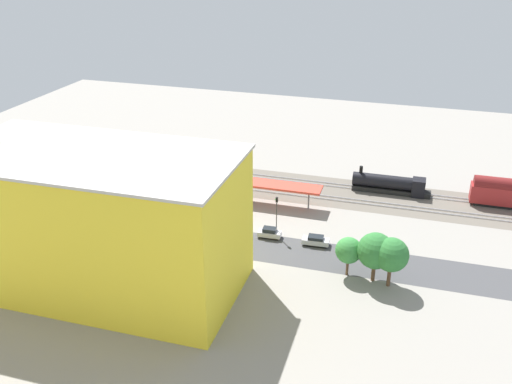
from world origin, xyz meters
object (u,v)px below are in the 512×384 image
parked_car_0 (367,250)px  parked_car_4 (184,221)px  street_tree_0 (117,216)px  box_truck_0 (112,219)px  parked_car_1 (316,241)px  parked_car_2 (269,233)px  platform_canopy_near (204,177)px  traffic_light (277,211)px  parked_car_6 (105,211)px  locomotive (392,185)px  box_truck_2 (188,234)px  parked_car_3 (225,227)px  street_tree_2 (199,222)px  street_tree_4 (375,251)px  box_truck_1 (168,230)px  construction_building (99,223)px  street_tree_3 (391,255)px  parked_car_7 (65,204)px  parked_car_5 (144,215)px  street_tree_1 (349,250)px

parked_car_0 → parked_car_4: 32.97m
street_tree_0 → box_truck_0: bearing=-46.5°
parked_car_1 → parked_car_2: (8.18, -0.21, 0.05)m
platform_canopy_near → box_truck_0: bearing=58.7°
parked_car_1 → traffic_light: size_ratio=0.63×
parked_car_1 → parked_car_6: size_ratio=1.01×
box_truck_0 → street_tree_0: 5.61m
locomotive → parked_car_1: 27.34m
box_truck_2 → locomotive: bearing=-135.1°
parked_car_2 → locomotive: bearing=-126.7°
parked_car_3 → street_tree_0: (16.29, 8.35, 3.67)m
platform_canopy_near → traffic_light: traffic_light is taller
parked_car_4 → street_tree_0: 12.34m
street_tree_2 → box_truck_0: bearing=-9.5°
parked_car_3 → street_tree_4: street_tree_4 is taller
box_truck_2 → box_truck_1: bearing=-7.4°
parked_car_1 → construction_building: 35.80m
platform_canopy_near → box_truck_2: bearing=103.5°
parked_car_6 → street_tree_4: bearing=171.5°
street_tree_3 → parked_car_7: bearing=-8.1°
parked_car_2 → box_truck_0: bearing=9.9°
parked_car_6 → parked_car_2: bearing=-178.9°
parked_car_3 → parked_car_2: bearing=-179.8°
parked_car_7 → street_tree_3: 62.56m
street_tree_0 → traffic_light: bearing=-159.7°
construction_building → street_tree_3: bearing=-164.6°
parked_car_5 → traffic_light: 25.26m
parked_car_2 → box_truck_1: box_truck_1 is taller
street_tree_4 → street_tree_3: bearing=162.7°
box_truck_0 → street_tree_4: size_ratio=1.15×
parked_car_7 → box_truck_2: 28.81m
locomotive → parked_car_2: locomotive is taller
platform_canopy_near → parked_car_2: bearing=143.3°
parked_car_3 → parked_car_5: bearing=0.5°
box_truck_0 → street_tree_4: 46.68m
street_tree_0 → street_tree_2: 14.87m
parked_car_6 → box_truck_1: bearing=162.3°
box_truck_0 → street_tree_2: (-18.19, 3.03, 3.79)m
parked_car_7 → street_tree_1: 56.02m
street_tree_0 → traffic_light: traffic_light is taller
parked_car_5 → construction_building: (-4.27, 20.44, 9.44)m
box_truck_2 → street_tree_0: street_tree_0 is taller
parked_car_1 → street_tree_2: 19.94m
box_truck_2 → street_tree_1: size_ratio=1.30×
construction_building → box_truck_2: size_ratio=4.90×
street_tree_4 → parked_car_3: bearing=-16.9°
street_tree_4 → box_truck_0: bearing=-4.1°
street_tree_0 → parked_car_4: bearing=-134.9°
parked_car_1 → box_truck_0: box_truck_0 is taller
parked_car_0 → parked_car_1: (8.66, -0.44, 0.04)m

